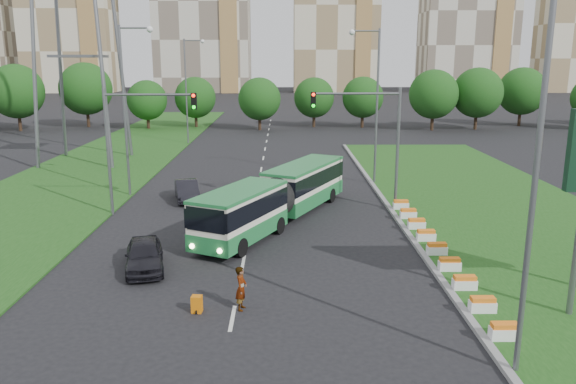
{
  "coord_description": "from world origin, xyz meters",
  "views": [
    {
      "loc": [
        -1.06,
        -25.89,
        9.7
      ],
      "look_at": [
        -0.76,
        4.12,
        2.6
      ],
      "focal_mm": 35.0,
      "sensor_mm": 36.0,
      "label": 1
    }
  ],
  "objects_px": {
    "articulated_bus": "(273,196)",
    "car_left_far": "(187,190)",
    "shopping_trolley": "(197,304)",
    "traffic_mast_median": "(373,129)",
    "car_left_near": "(144,255)",
    "traffic_mast_left": "(133,131)",
    "pedestrian": "(241,288)"
  },
  "relations": [
    {
      "from": "traffic_mast_left",
      "to": "car_left_far",
      "type": "height_order",
      "value": "traffic_mast_left"
    },
    {
      "from": "traffic_mast_left",
      "to": "articulated_bus",
      "type": "height_order",
      "value": "traffic_mast_left"
    },
    {
      "from": "traffic_mast_left",
      "to": "car_left_far",
      "type": "distance_m",
      "value": 6.44
    },
    {
      "from": "traffic_mast_median",
      "to": "articulated_bus",
      "type": "bearing_deg",
      "value": -156.76
    },
    {
      "from": "articulated_bus",
      "to": "car_left_near",
      "type": "height_order",
      "value": "articulated_bus"
    },
    {
      "from": "articulated_bus",
      "to": "traffic_mast_median",
      "type": "bearing_deg",
      "value": 49.63
    },
    {
      "from": "articulated_bus",
      "to": "shopping_trolley",
      "type": "xyz_separation_m",
      "value": [
        -2.81,
        -12.69,
        -1.24
      ]
    },
    {
      "from": "pedestrian",
      "to": "articulated_bus",
      "type": "bearing_deg",
      "value": 5.35
    },
    {
      "from": "traffic_mast_median",
      "to": "shopping_trolley",
      "type": "relative_size",
      "value": 11.68
    },
    {
      "from": "pedestrian",
      "to": "traffic_mast_median",
      "type": "bearing_deg",
      "value": -15.94
    },
    {
      "from": "articulated_bus",
      "to": "car_left_near",
      "type": "distance_m",
      "value": 10.03
    },
    {
      "from": "car_left_far",
      "to": "pedestrian",
      "type": "xyz_separation_m",
      "value": [
        5.1,
        -17.85,
        0.19
      ]
    },
    {
      "from": "car_left_near",
      "to": "shopping_trolley",
      "type": "relative_size",
      "value": 6.25
    },
    {
      "from": "traffic_mast_left",
      "to": "car_left_near",
      "type": "distance_m",
      "value": 11.17
    },
    {
      "from": "traffic_mast_left",
      "to": "articulated_bus",
      "type": "relative_size",
      "value": 0.51
    },
    {
      "from": "traffic_mast_median",
      "to": "articulated_bus",
      "type": "height_order",
      "value": "traffic_mast_median"
    },
    {
      "from": "traffic_mast_left",
      "to": "pedestrian",
      "type": "distance_m",
      "value": 16.74
    },
    {
      "from": "articulated_bus",
      "to": "car_left_near",
      "type": "xyz_separation_m",
      "value": [
        -5.96,
        -8.03,
        -0.85
      ]
    },
    {
      "from": "car_left_near",
      "to": "pedestrian",
      "type": "xyz_separation_m",
      "value": [
        4.89,
        -4.42,
        0.17
      ]
    },
    {
      "from": "car_left_far",
      "to": "shopping_trolley",
      "type": "xyz_separation_m",
      "value": [
        3.37,
        -18.1,
        -0.37
      ]
    },
    {
      "from": "traffic_mast_median",
      "to": "shopping_trolley",
      "type": "distance_m",
      "value": 18.67
    },
    {
      "from": "traffic_mast_median",
      "to": "pedestrian",
      "type": "relative_size",
      "value": 4.45
    },
    {
      "from": "articulated_bus",
      "to": "car_left_near",
      "type": "bearing_deg",
      "value": -100.21
    },
    {
      "from": "traffic_mast_median",
      "to": "pedestrian",
      "type": "distance_m",
      "value": 17.51
    },
    {
      "from": "car_left_near",
      "to": "car_left_far",
      "type": "xyz_separation_m",
      "value": [
        -0.21,
        13.44,
        -0.02
      ]
    },
    {
      "from": "articulated_bus",
      "to": "car_left_far",
      "type": "height_order",
      "value": "articulated_bus"
    },
    {
      "from": "shopping_trolley",
      "to": "traffic_mast_median",
      "type": "bearing_deg",
      "value": 65.95
    },
    {
      "from": "car_left_far",
      "to": "shopping_trolley",
      "type": "distance_m",
      "value": 18.42
    },
    {
      "from": "traffic_mast_median",
      "to": "pedestrian",
      "type": "bearing_deg",
      "value": -116.21
    },
    {
      "from": "traffic_mast_left",
      "to": "traffic_mast_median",
      "type": "bearing_deg",
      "value": 3.77
    },
    {
      "from": "pedestrian",
      "to": "shopping_trolley",
      "type": "xyz_separation_m",
      "value": [
        -1.74,
        -0.25,
        -0.56
      ]
    },
    {
      "from": "traffic_mast_median",
      "to": "articulated_bus",
      "type": "xyz_separation_m",
      "value": [
        -6.41,
        -2.75,
        -3.77
      ]
    }
  ]
}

